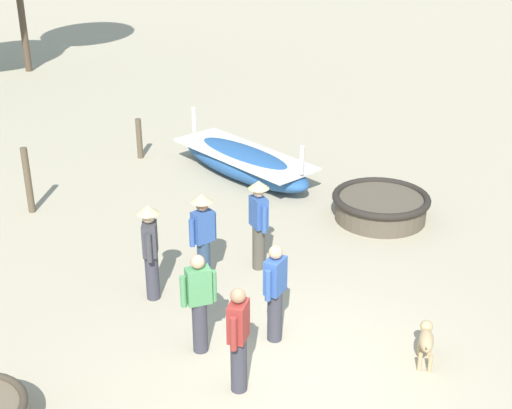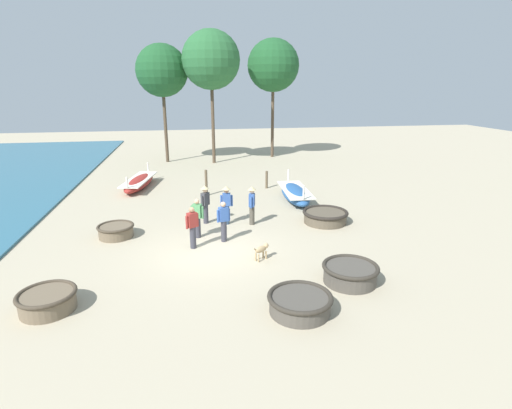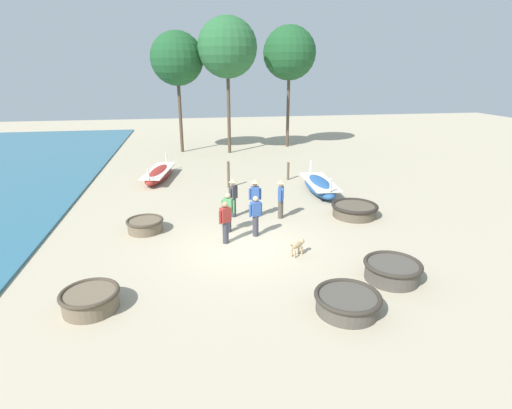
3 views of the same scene
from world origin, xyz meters
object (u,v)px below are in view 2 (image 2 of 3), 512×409
at_px(fisherman_hauling, 224,221).
at_px(tree_tall_back, 211,60).
at_px(coracle_beside_post, 350,273).
at_px(fisherman_standing_left, 227,203).
at_px(coracle_tilted, 47,300).
at_px(coracle_weathered, 325,216).
at_px(fisherman_by_coracle, 252,203).
at_px(dog, 262,249).
at_px(coracle_front_left, 300,303).
at_px(tree_left_mid, 273,66).
at_px(tree_rightmost, 162,71).
at_px(long_boat_white_hull, 139,182).
at_px(fisherman_with_hat, 192,226).
at_px(long_boat_red_hull, 295,194).
at_px(fisherman_crouching, 205,202).
at_px(coracle_front_right, 116,230).
at_px(mooring_post_mid_beach, 206,183).
at_px(fisherman_standing_right, 197,217).

height_order(fisherman_hauling, tree_tall_back, tree_tall_back).
relative_size(coracle_beside_post, fisherman_standing_left, 1.03).
distance_m(coracle_tilted, coracle_weathered, 11.04).
bearing_deg(tree_tall_back, fisherman_hauling, -92.67).
distance_m(coracle_weathered, fisherman_standing_left, 4.30).
height_order(fisherman_by_coracle, dog, fisherman_by_coracle).
height_order(coracle_beside_post, fisherman_hauling, fisherman_hauling).
relative_size(coracle_front_left, tree_left_mid, 0.19).
bearing_deg(tree_rightmost, long_boat_white_hull, -99.25).
distance_m(fisherman_with_hat, tree_tall_back, 17.81).
bearing_deg(fisherman_by_coracle, coracle_weathered, -5.58).
relative_size(coracle_beside_post, long_boat_red_hull, 0.42).
height_order(fisherman_crouching, fisherman_by_coracle, same).
distance_m(fisherman_with_hat, tree_rightmost, 18.46).
relative_size(coracle_front_right, long_boat_white_hull, 0.31).
bearing_deg(coracle_weathered, coracle_front_right, -178.46).
relative_size(coracle_beside_post, fisherman_by_coracle, 1.03).
xyz_separation_m(coracle_front_right, coracle_front_left, (5.64, -6.44, 0.01)).
height_order(coracle_front_right, coracle_front_left, coracle_front_left).
height_order(coracle_front_right, fisherman_by_coracle, fisherman_by_coracle).
bearing_deg(coracle_front_left, coracle_beside_post, 34.59).
relative_size(fisherman_with_hat, tree_left_mid, 0.17).
distance_m(fisherman_by_coracle, fisherman_with_hat, 3.33).
bearing_deg(dog, mooring_post_mid_beach, 99.52).
xyz_separation_m(coracle_front_left, fisherman_by_coracle, (-0.14, 6.99, 0.68)).
distance_m(long_boat_red_hull, mooring_post_mid_beach, 4.78).
distance_m(long_boat_white_hull, dog, 12.06).
bearing_deg(fisherman_by_coracle, tree_rightmost, 105.13).
relative_size(long_boat_red_hull, mooring_post_mid_beach, 2.92).
xyz_separation_m(coracle_weathered, dog, (-3.41, -3.27, 0.08)).
bearing_deg(coracle_weathered, tree_rightmost, 115.09).
xyz_separation_m(dog, tree_tall_back, (-0.37, 17.86, 7.02)).
relative_size(dog, mooring_post_mid_beach, 0.42).
relative_size(fisherman_hauling, fisherman_standing_right, 1.00).
distance_m(coracle_front_left, fisherman_by_coracle, 7.02).
xyz_separation_m(coracle_front_right, tree_rightmost, (1.37, 15.81, 6.41)).
height_order(coracle_beside_post, fisherman_crouching, fisherman_crouching).
bearing_deg(fisherman_crouching, coracle_front_left, -74.53).
height_order(coracle_tilted, fisherman_hauling, fisherman_hauling).
distance_m(coracle_beside_post, mooring_post_mid_beach, 11.27).
height_order(fisherman_standing_right, tree_rightmost, tree_rightmost).
relative_size(coracle_front_left, dog, 2.92).
xyz_separation_m(coracle_weathered, coracle_beside_post, (-1.07, -5.33, 0.02)).
bearing_deg(coracle_tilted, tree_left_mid, 63.84).
distance_m(coracle_front_left, fisherman_with_hat, 5.54).
height_order(coracle_tilted, tree_tall_back, tree_tall_back).
bearing_deg(mooring_post_mid_beach, coracle_front_left, -81.36).
bearing_deg(long_boat_red_hull, mooring_post_mid_beach, 159.14).
height_order(coracle_weathered, long_boat_white_hull, long_boat_white_hull).
height_order(fisherman_standing_left, fisherman_with_hat, fisherman_standing_left).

